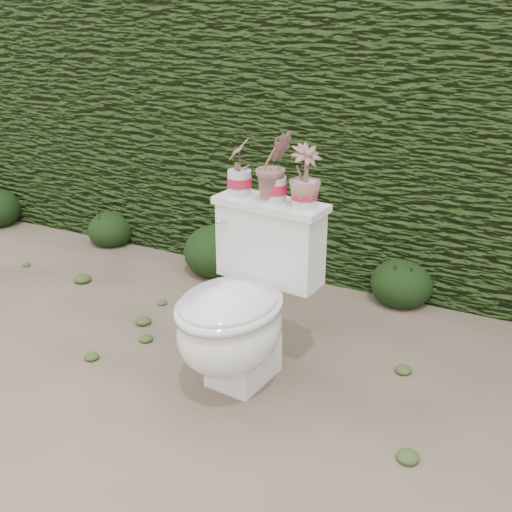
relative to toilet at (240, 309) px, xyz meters
The scene contains 9 objects.
ground 0.38m from the toilet, behind, with size 60.00×60.00×0.00m, color #88745D.
hedge 1.68m from the toilet, 94.68° to the left, with size 8.00×1.00×1.60m, color #2C4517.
toilet is the anchor object (origin of this frame).
potted_plant_left 0.61m from the toilet, 117.99° to the left, with size 0.13×0.08×0.24m, color #316A21.
potted_plant_center 0.61m from the toilet, 80.14° to the left, with size 0.16×0.13×0.29m, color #316A21.
potted_plant_right 0.62m from the toilet, 49.94° to the left, with size 0.14×0.14×0.25m, color #316A21.
liriope_clump_1 1.93m from the toilet, 145.78° to the left, with size 0.31×0.31×0.25m, color black.
liriope_clump_2 1.21m from the toilet, 124.92° to the left, with size 0.41×0.41×0.33m, color black.
liriope_clump_3 1.19m from the toilet, 68.57° to the left, with size 0.34×0.34×0.27m, color black.
Camera 1 is at (1.29, -2.15, 1.62)m, focal length 45.00 mm.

